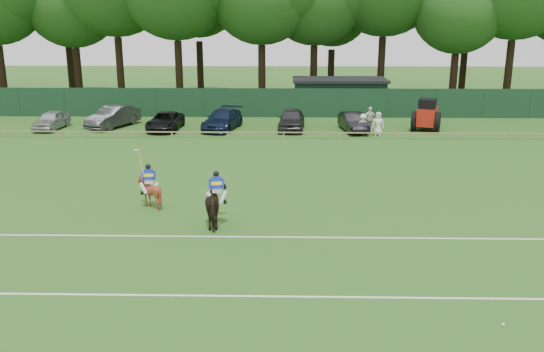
{
  "coord_description": "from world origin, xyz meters",
  "views": [
    {
      "loc": [
        1.05,
        -22.25,
        8.43
      ],
      "look_at": [
        0.5,
        3.0,
        1.4
      ],
      "focal_mm": 38.0,
      "sensor_mm": 36.0,
      "label": 1
    }
  ],
  "objects_px": {
    "estate_black": "(353,122)",
    "utility_shed": "(339,95)",
    "horse_chestnut": "(150,192)",
    "polo_ball": "(503,325)",
    "spectator_mid": "(369,120)",
    "suv_black": "(165,121)",
    "hatch_grey": "(292,119)",
    "sedan_grey": "(113,117)",
    "spectator_left": "(363,125)",
    "spectator_right": "(378,124)",
    "sedan_silver": "(51,120)",
    "tractor": "(427,115)",
    "horse_dark": "(217,204)",
    "sedan_navy": "(223,120)"
  },
  "relations": [
    {
      "from": "spectator_mid",
      "to": "spectator_right",
      "type": "distance_m",
      "value": 1.33
    },
    {
      "from": "horse_dark",
      "to": "spectator_left",
      "type": "height_order",
      "value": "horse_dark"
    },
    {
      "from": "horse_dark",
      "to": "polo_ball",
      "type": "relative_size",
      "value": 23.94
    },
    {
      "from": "suv_black",
      "to": "spectator_right",
      "type": "relative_size",
      "value": 2.79
    },
    {
      "from": "estate_black",
      "to": "hatch_grey",
      "type": "bearing_deg",
      "value": 165.33
    },
    {
      "from": "utility_shed",
      "to": "sedan_navy",
      "type": "bearing_deg",
      "value": -138.57
    },
    {
      "from": "spectator_left",
      "to": "tractor",
      "type": "xyz_separation_m",
      "value": [
        5.11,
        1.95,
        0.37
      ]
    },
    {
      "from": "horse_chestnut",
      "to": "tractor",
      "type": "relative_size",
      "value": 0.42
    },
    {
      "from": "horse_dark",
      "to": "tractor",
      "type": "height_order",
      "value": "tractor"
    },
    {
      "from": "tractor",
      "to": "sedan_navy",
      "type": "bearing_deg",
      "value": -160.48
    },
    {
      "from": "suv_black",
      "to": "estate_black",
      "type": "distance_m",
      "value": 14.35
    },
    {
      "from": "suv_black",
      "to": "sedan_grey",
      "type": "bearing_deg",
      "value": 168.11
    },
    {
      "from": "polo_ball",
      "to": "tractor",
      "type": "distance_m",
      "value": 29.37
    },
    {
      "from": "horse_chestnut",
      "to": "spectator_mid",
      "type": "xyz_separation_m",
      "value": [
        12.51,
        17.91,
        0.25
      ]
    },
    {
      "from": "estate_black",
      "to": "sedan_grey",
      "type": "bearing_deg",
      "value": 167.92
    },
    {
      "from": "horse_dark",
      "to": "estate_black",
      "type": "xyz_separation_m",
      "value": [
        8.0,
        20.51,
        -0.2
      ]
    },
    {
      "from": "polo_ball",
      "to": "sedan_silver",
      "type": "bearing_deg",
      "value": 129.96
    },
    {
      "from": "estate_black",
      "to": "spectator_mid",
      "type": "height_order",
      "value": "spectator_mid"
    },
    {
      "from": "sedan_grey",
      "to": "tractor",
      "type": "relative_size",
      "value": 1.48
    },
    {
      "from": "spectator_mid",
      "to": "spectator_right",
      "type": "height_order",
      "value": "spectator_mid"
    },
    {
      "from": "suv_black",
      "to": "estate_black",
      "type": "xyz_separation_m",
      "value": [
        14.35,
        -0.26,
        0.04
      ]
    },
    {
      "from": "hatch_grey",
      "to": "spectator_mid",
      "type": "height_order",
      "value": "spectator_mid"
    },
    {
      "from": "spectator_right",
      "to": "sedan_navy",
      "type": "bearing_deg",
      "value": 175.83
    },
    {
      "from": "estate_black",
      "to": "spectator_mid",
      "type": "distance_m",
      "value": 1.22
    },
    {
      "from": "suv_black",
      "to": "spectator_mid",
      "type": "xyz_separation_m",
      "value": [
        15.51,
        -0.55,
        0.29
      ]
    },
    {
      "from": "spectator_left",
      "to": "spectator_right",
      "type": "relative_size",
      "value": 0.91
    },
    {
      "from": "sedan_silver",
      "to": "sedan_grey",
      "type": "bearing_deg",
      "value": 14.13
    },
    {
      "from": "polo_ball",
      "to": "suv_black",
      "type": "bearing_deg",
      "value": 118.1
    },
    {
      "from": "utility_shed",
      "to": "spectator_left",
      "type": "bearing_deg",
      "value": -85.69
    },
    {
      "from": "estate_black",
      "to": "utility_shed",
      "type": "xyz_separation_m",
      "value": [
        -0.28,
        9.17,
        0.83
      ]
    },
    {
      "from": "horse_chestnut",
      "to": "spectator_mid",
      "type": "height_order",
      "value": "spectator_mid"
    },
    {
      "from": "suv_black",
      "to": "polo_ball",
      "type": "relative_size",
      "value": 53.73
    },
    {
      "from": "horse_dark",
      "to": "estate_black",
      "type": "relative_size",
      "value": 0.5
    },
    {
      "from": "sedan_navy",
      "to": "estate_black",
      "type": "bearing_deg",
      "value": 9.0
    },
    {
      "from": "horse_chestnut",
      "to": "sedan_silver",
      "type": "distance_m",
      "value": 22.06
    },
    {
      "from": "horse_chestnut",
      "to": "spectator_right",
      "type": "distance_m",
      "value": 21.12
    },
    {
      "from": "horse_chestnut",
      "to": "hatch_grey",
      "type": "distance_m",
      "value": 19.89
    },
    {
      "from": "horse_chestnut",
      "to": "utility_shed",
      "type": "xyz_separation_m",
      "value": [
        11.07,
        27.37,
        0.82
      ]
    },
    {
      "from": "sedan_grey",
      "to": "spectator_left",
      "type": "distance_m",
      "value": 19.39
    },
    {
      "from": "horse_dark",
      "to": "horse_chestnut",
      "type": "height_order",
      "value": "horse_dark"
    },
    {
      "from": "spectator_left",
      "to": "spectator_right",
      "type": "bearing_deg",
      "value": -11.84
    },
    {
      "from": "sedan_silver",
      "to": "tractor",
      "type": "bearing_deg",
      "value": 3.11
    },
    {
      "from": "suv_black",
      "to": "spectator_left",
      "type": "relative_size",
      "value": 3.08
    },
    {
      "from": "tractor",
      "to": "utility_shed",
      "type": "bearing_deg",
      "value": 144.14
    },
    {
      "from": "hatch_grey",
      "to": "horse_dark",
      "type": "bearing_deg",
      "value": -95.38
    },
    {
      "from": "spectator_mid",
      "to": "polo_ball",
      "type": "distance_m",
      "value": 28.19
    },
    {
      "from": "sedan_grey",
      "to": "spectator_mid",
      "type": "bearing_deg",
      "value": 17.3
    },
    {
      "from": "horse_dark",
      "to": "spectator_right",
      "type": "bearing_deg",
      "value": -127.21
    },
    {
      "from": "sedan_navy",
      "to": "polo_ball",
      "type": "height_order",
      "value": "sedan_navy"
    },
    {
      "from": "horse_chestnut",
      "to": "polo_ball",
      "type": "height_order",
      "value": "horse_chestnut"
    }
  ]
}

